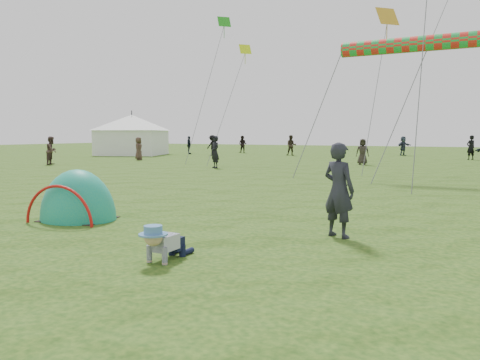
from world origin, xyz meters
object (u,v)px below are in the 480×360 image
at_px(standing_adult, 339,190).
at_px(event_marquee, 132,133).
at_px(crawling_toddler, 163,242).
at_px(popup_tent, 78,220).

bearing_deg(standing_adult, event_marquee, -22.28).
height_order(standing_adult, event_marquee, event_marquee).
height_order(crawling_toddler, event_marquee, event_marquee).
xyz_separation_m(crawling_toddler, popup_tent, (-3.73, 1.89, -0.29)).
distance_m(crawling_toddler, popup_tent, 4.19).
relative_size(popup_tent, event_marquee, 0.40).
bearing_deg(event_marquee, standing_adult, -64.21).
distance_m(crawling_toddler, event_marquee, 36.67).
bearing_deg(standing_adult, popup_tent, 30.89).
distance_m(standing_adult, event_marquee, 35.89).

